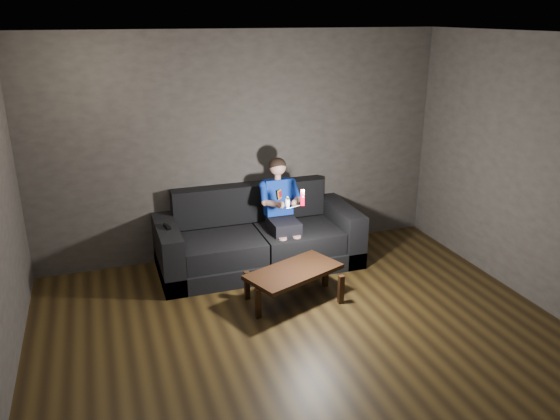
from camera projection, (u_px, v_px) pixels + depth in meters
name	position (u px, v px, depth m)	size (l,w,h in m)	color
floor	(321.00, 360.00, 4.77)	(5.00, 5.00, 0.00)	black
back_wall	(243.00, 147.00, 6.54)	(5.00, 0.04, 2.70)	#342F2D
ceiling	(331.00, 37.00, 3.85)	(5.00, 5.00, 0.02)	beige
sofa	(258.00, 241.00, 6.50)	(2.36, 1.02, 0.91)	black
child	(281.00, 204.00, 6.36)	(0.48, 0.59, 1.18)	black
wii_remote_red	(302.00, 197.00, 5.91)	(0.06, 0.08, 0.18)	red
nunchuk_white	(287.00, 202.00, 5.88)	(0.07, 0.09, 0.14)	white
wii_remote_black	(167.00, 226.00, 5.97)	(0.06, 0.17, 0.03)	black
coffee_table	(294.00, 274.00, 5.65)	(1.10, 0.83, 0.36)	black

